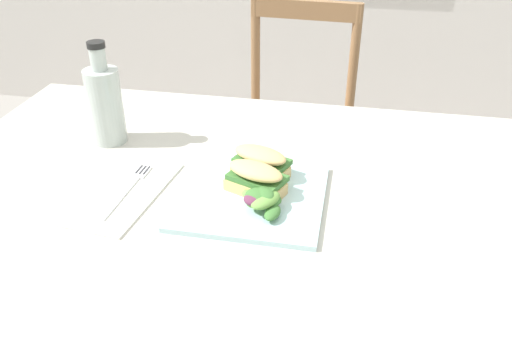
{
  "coord_description": "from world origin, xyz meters",
  "views": [
    {
      "loc": [
        -0.01,
        -0.61,
        1.27
      ],
      "look_at": [
        -0.17,
        0.21,
        0.76
      ],
      "focal_mm": 37.22,
      "sensor_mm": 36.0,
      "label": 1
    }
  ],
  "objects_px": {
    "dining_table": "(283,264)",
    "plate_lunch": "(252,196)",
    "sandwich_half_front": "(256,178)",
    "fork_on_napkin": "(130,186)",
    "bottle_cold_brew": "(106,108)",
    "chair_wooden_far": "(293,136)",
    "sandwich_half_back": "(261,162)"
  },
  "relations": [
    {
      "from": "bottle_cold_brew",
      "to": "dining_table",
      "type": "bearing_deg",
      "value": -26.56
    },
    {
      "from": "dining_table",
      "to": "bottle_cold_brew",
      "type": "relative_size",
      "value": 6.57
    },
    {
      "from": "plate_lunch",
      "to": "bottle_cold_brew",
      "type": "xyz_separation_m",
      "value": [
        -0.34,
        0.17,
        0.07
      ]
    },
    {
      "from": "sandwich_half_front",
      "to": "fork_on_napkin",
      "type": "relative_size",
      "value": 0.64
    },
    {
      "from": "chair_wooden_far",
      "to": "sandwich_half_front",
      "type": "relative_size",
      "value": 7.32
    },
    {
      "from": "chair_wooden_far",
      "to": "sandwich_half_front",
      "type": "distance_m",
      "value": 0.9
    },
    {
      "from": "dining_table",
      "to": "plate_lunch",
      "type": "xyz_separation_m",
      "value": [
        -0.07,
        0.04,
        0.11
      ]
    },
    {
      "from": "sandwich_half_back",
      "to": "bottle_cold_brew",
      "type": "height_order",
      "value": "bottle_cold_brew"
    },
    {
      "from": "dining_table",
      "to": "sandwich_half_back",
      "type": "distance_m",
      "value": 0.19
    },
    {
      "from": "sandwich_half_front",
      "to": "bottle_cold_brew",
      "type": "xyz_separation_m",
      "value": [
        -0.35,
        0.16,
        0.04
      ]
    },
    {
      "from": "bottle_cold_brew",
      "to": "chair_wooden_far",
      "type": "bearing_deg",
      "value": 64.85
    },
    {
      "from": "dining_table",
      "to": "fork_on_napkin",
      "type": "relative_size",
      "value": 7.69
    },
    {
      "from": "sandwich_half_back",
      "to": "bottle_cold_brew",
      "type": "distance_m",
      "value": 0.36
    },
    {
      "from": "chair_wooden_far",
      "to": "plate_lunch",
      "type": "relative_size",
      "value": 3.38
    },
    {
      "from": "plate_lunch",
      "to": "sandwich_half_back",
      "type": "xyz_separation_m",
      "value": [
        0.0,
        0.07,
        0.03
      ]
    },
    {
      "from": "plate_lunch",
      "to": "chair_wooden_far",
      "type": "bearing_deg",
      "value": 91.84
    },
    {
      "from": "plate_lunch",
      "to": "sandwich_half_back",
      "type": "distance_m",
      "value": 0.08
    },
    {
      "from": "sandwich_half_back",
      "to": "fork_on_napkin",
      "type": "relative_size",
      "value": 0.64
    },
    {
      "from": "fork_on_napkin",
      "to": "bottle_cold_brew",
      "type": "height_order",
      "value": "bottle_cold_brew"
    },
    {
      "from": "dining_table",
      "to": "plate_lunch",
      "type": "relative_size",
      "value": 5.55
    },
    {
      "from": "plate_lunch",
      "to": "sandwich_half_front",
      "type": "distance_m",
      "value": 0.04
    },
    {
      "from": "sandwich_half_back",
      "to": "plate_lunch",
      "type": "bearing_deg",
      "value": -92.44
    },
    {
      "from": "plate_lunch",
      "to": "sandwich_half_front",
      "type": "height_order",
      "value": "sandwich_half_front"
    },
    {
      "from": "fork_on_napkin",
      "to": "bottle_cold_brew",
      "type": "relative_size",
      "value": 0.85
    },
    {
      "from": "sandwich_half_front",
      "to": "fork_on_napkin",
      "type": "xyz_separation_m",
      "value": [
        -0.23,
        -0.02,
        -0.03
      ]
    },
    {
      "from": "bottle_cold_brew",
      "to": "plate_lunch",
      "type": "bearing_deg",
      "value": -25.59
    },
    {
      "from": "plate_lunch",
      "to": "fork_on_napkin",
      "type": "height_order",
      "value": "plate_lunch"
    },
    {
      "from": "chair_wooden_far",
      "to": "bottle_cold_brew",
      "type": "relative_size",
      "value": 4.0
    },
    {
      "from": "dining_table",
      "to": "plate_lunch",
      "type": "distance_m",
      "value": 0.14
    },
    {
      "from": "chair_wooden_far",
      "to": "sandwich_half_back",
      "type": "distance_m",
      "value": 0.84
    },
    {
      "from": "dining_table",
      "to": "chair_wooden_far",
      "type": "xyz_separation_m",
      "value": [
        -0.09,
        0.88,
        -0.18
      ]
    },
    {
      "from": "chair_wooden_far",
      "to": "fork_on_napkin",
      "type": "xyz_separation_m",
      "value": [
        -0.2,
        -0.85,
        0.3
      ]
    }
  ]
}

